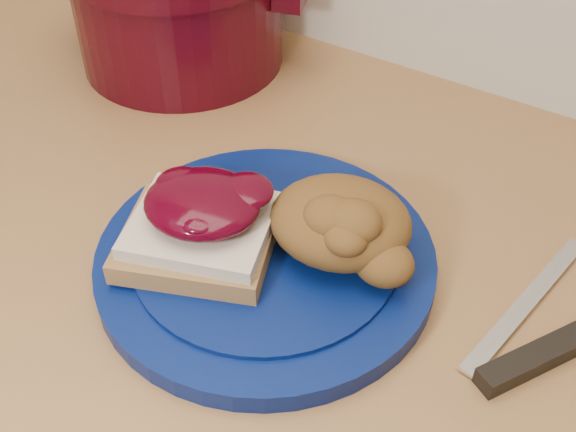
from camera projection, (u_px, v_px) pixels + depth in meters
The scene contains 5 objects.
plate at pixel (266, 260), 0.62m from camera, with size 0.29×0.29×0.02m, color #051551.
sandwich at pixel (200, 223), 0.59m from camera, with size 0.15×0.14×0.06m.
stuffing_mound at pixel (340, 222), 0.59m from camera, with size 0.12×0.10×0.06m, color brown.
butter_knife at pixel (527, 302), 0.59m from camera, with size 0.19×0.01×0.00m, color silver.
dutch_oven at pixel (179, 2), 0.83m from camera, with size 0.32×0.32×0.16m.
Camera 1 is at (0.29, 1.08, 1.35)m, focal length 45.00 mm.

